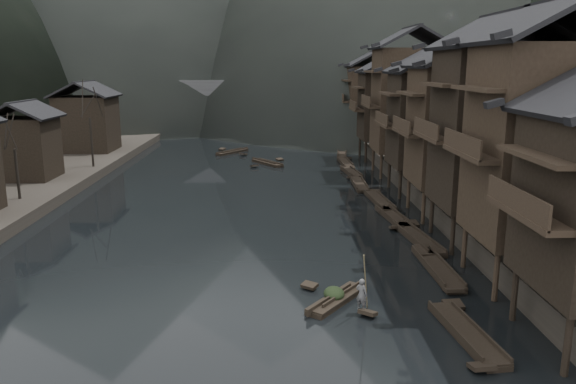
{
  "coord_description": "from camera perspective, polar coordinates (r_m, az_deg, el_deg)",
  "views": [
    {
      "loc": [
        3.18,
        -29.52,
        11.61
      ],
      "look_at": [
        4.12,
        10.58,
        2.5
      ],
      "focal_mm": 35.0,
      "sensor_mm": 36.0,
      "label": 1
    }
  ],
  "objects": [
    {
      "name": "water",
      "position": [
        31.88,
        -7.06,
        -8.66
      ],
      "size": [
        300.0,
        300.0,
        0.0
      ],
      "primitive_type": "plane",
      "color": "black",
      "rests_on": "ground"
    },
    {
      "name": "right_bank",
      "position": [
        77.2,
        23.06,
        3.8
      ],
      "size": [
        40.0,
        200.0,
        1.8
      ],
      "primitive_type": "cube",
      "color": "#2D2823",
      "rests_on": "ground"
    },
    {
      "name": "stilt_houses",
      "position": [
        50.81,
        14.97,
        9.19
      ],
      "size": [
        9.0,
        67.6,
        15.68
      ],
      "color": "black",
      "rests_on": "ground"
    },
    {
      "name": "left_houses",
      "position": [
        55.31,
        -26.8,
        5.25
      ],
      "size": [
        8.1,
        53.2,
        8.73
      ],
      "color": "black",
      "rests_on": "left_bank"
    },
    {
      "name": "moored_sampans",
      "position": [
        49.39,
        8.95,
        -0.71
      ],
      "size": [
        3.24,
        56.75,
        0.47
      ],
      "color": "black",
      "rests_on": "water"
    },
    {
      "name": "midriver_boats",
      "position": [
        71.67,
        -4.04,
        3.61
      ],
      "size": [
        8.98,
        14.37,
        0.45
      ],
      "color": "black",
      "rests_on": "water"
    },
    {
      "name": "stone_bridge",
      "position": [
        101.78,
        -3.17,
        9.12
      ],
      "size": [
        40.0,
        6.0,
        9.0
      ],
      "color": "#4C4C4F",
      "rests_on": "ground"
    },
    {
      "name": "hero_sampan",
      "position": [
        28.65,
        4.99,
        -10.72
      ],
      "size": [
        3.53,
        4.33,
        0.43
      ],
      "color": "black",
      "rests_on": "water"
    },
    {
      "name": "cargo_heap",
      "position": [
        28.58,
        4.71,
        -9.58
      ],
      "size": [
        1.06,
        1.38,
        0.63
      ],
      "primitive_type": "ellipsoid",
      "color": "black",
      "rests_on": "hero_sampan"
    },
    {
      "name": "boatman",
      "position": [
        27.15,
        7.49,
        -9.82
      ],
      "size": [
        0.69,
        0.64,
        1.58
      ],
      "primitive_type": "imported",
      "rotation": [
        0.0,
        0.0,
        2.52
      ],
      "color": "slate",
      "rests_on": "hero_sampan"
    },
    {
      "name": "bamboo_pole",
      "position": [
        26.24,
        8.1,
        -4.15
      ],
      "size": [
        0.71,
        2.05,
        4.02
      ],
      "primitive_type": "cylinder",
      "rotation": [
        0.48,
        0.0,
        -0.31
      ],
      "color": "#8C7A51",
      "rests_on": "boatman"
    }
  ]
}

